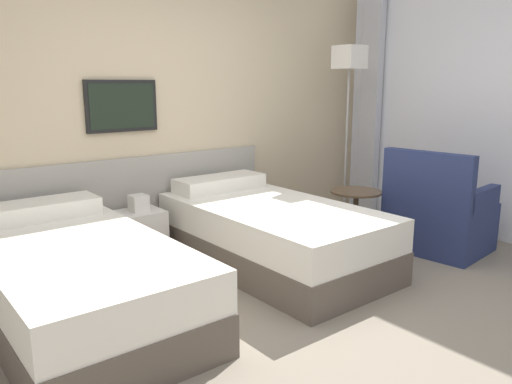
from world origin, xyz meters
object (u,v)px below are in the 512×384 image
Objects in this scene: bed_near_door at (77,280)px; bed_near_window at (271,233)px; nightstand at (140,234)px; armchair at (438,218)px; floor_lamp at (349,72)px; side_table at (356,206)px.

bed_near_door is 1.65m from bed_near_window.
armchair reaches higher than nightstand.
bed_near_window is 2.14× the size of armchair.
side_table is at bearing -130.05° from floor_lamp.
armchair reaches higher than side_table.
nightstand is at bearing 51.18° from armchair.
bed_near_door is 3.86× the size of side_table.
side_table is (1.81, -0.87, 0.13)m from nightstand.
floor_lamp is 2.01× the size of armchair.
armchair is (-0.01, -1.14, -1.33)m from floor_lamp.
side_table is at bearing -4.92° from bed_near_window.
floor_lamp is at bearing 8.57° from bed_near_door.
nightstand is 2.69m from armchair.
bed_near_door reaches higher than nightstand.
bed_near_door is 3.46× the size of nightstand.
floor_lamp is 1.75m from armchair.
bed_near_window is (1.65, 0.00, 0.00)m from bed_near_door.
bed_near_window is at bearing -43.55° from nightstand.
floor_lamp is (3.09, 0.47, 1.36)m from bed_near_door.
bed_near_door is at bearing -171.43° from floor_lamp.
floor_lamp is 1.45m from side_table.
floor_lamp reaches higher than bed_near_window.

